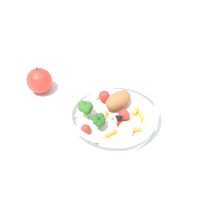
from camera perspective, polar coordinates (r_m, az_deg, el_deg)
name	(u,v)px	position (r m, az deg, el deg)	size (l,w,h in m)	color
ground_plane	(108,120)	(0.74, -0.84, -1.72)	(2.40, 2.40, 0.00)	white
food_container	(112,112)	(0.72, -0.06, 0.05)	(0.24, 0.24, 0.06)	white
loose_apple	(39,80)	(0.83, -14.85, 6.35)	(0.08, 0.08, 0.09)	red
folded_napkin	(211,134)	(0.75, 19.97, -4.34)	(0.13, 0.13, 0.01)	white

